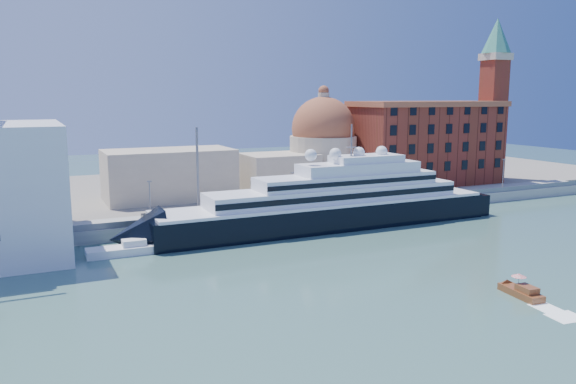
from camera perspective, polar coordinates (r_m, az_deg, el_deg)
ground at (r=94.16m, az=8.66°, el=-6.71°), size 400.00×400.00×0.00m
quay at (r=122.71m, az=-0.14°, el=-2.17°), size 180.00×10.00×2.50m
land at (r=160.27m, az=-6.32°, el=0.46°), size 260.00×72.00×2.00m
quay_fence at (r=118.35m, az=0.77°, el=-1.70°), size 180.00×0.10×1.20m
superyacht at (r=113.18m, az=2.97°, el=-1.66°), size 81.66×11.32×24.40m
service_barge at (r=99.28m, az=-16.31°, el=-5.69°), size 11.80×4.06×2.64m
water_taxi at (r=82.05m, az=22.66°, el=-9.28°), size 2.87×6.80×3.14m
warehouse at (r=163.69m, az=13.91°, el=4.94°), size 43.00×19.00×23.25m
campanile at (r=179.29m, az=20.18°, el=9.80°), size 8.40×8.40×47.00m
church at (r=145.21m, az=-1.80°, el=3.51°), size 66.00×18.00×25.50m
lamp_posts at (r=114.92m, az=-5.52°, el=1.33°), size 120.80×2.40×18.00m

